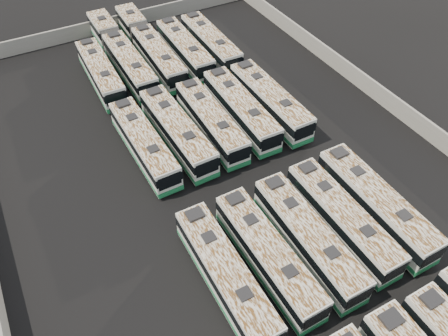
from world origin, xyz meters
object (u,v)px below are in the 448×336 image
bus_midfront_far_left (226,275)px  bus_back_far_right (211,43)px  bus_midfront_far_right (375,204)px  bus_midback_left (177,131)px  bus_back_center (149,45)px  bus_back_far_left (101,73)px  bus_midfront_left (268,255)px  bus_midback_far_right (270,101)px  bus_midback_right (241,109)px  bus_midfront_center (308,238)px  bus_back_left (121,52)px  bus_midfront_right (342,219)px  bus_back_right (185,49)px  bus_midback_far_left (144,144)px  bus_midback_center (211,121)px

bus_midfront_far_left → bus_back_far_right: (15.37, 32.03, 0.03)m
bus_midfront_far_right → bus_midback_left: bus_midback_left is taller
bus_midback_left → bus_back_center: size_ratio=0.66×
bus_back_far_left → bus_midfront_left: bearing=-81.9°
bus_midback_far_right → bus_back_far_left: bus_midback_far_right is taller
bus_midback_right → bus_midfront_center: bearing=-100.7°
bus_midback_right → bus_back_far_right: size_ratio=1.01×
bus_back_left → bus_back_center: (4.00, -0.06, -0.01)m
bus_midback_far_right → bus_back_far_right: bus_midback_far_right is taller
bus_midfront_far_left → bus_back_center: bearing=77.7°
bus_midfront_far_left → bus_midback_far_right: bearing=48.6°
bus_midback_left → bus_back_center: bearing=76.0°
bus_midfront_far_right → bus_back_far_right: bearing=90.3°
bus_midfront_far_right → bus_back_center: size_ratio=0.66×
bus_midback_left → bus_midback_far_right: bus_midback_far_right is taller
bus_midfront_right → bus_back_right: (0.00, 32.29, 0.03)m
bus_midback_far_right → bus_midback_far_left: bearing=179.1°
bus_midback_center → bus_back_center: 18.25m
bus_midback_left → bus_back_far_left: 15.21m
bus_back_far_left → bus_midfront_center: bearing=-75.3°
bus_back_left → bus_back_right: size_ratio=1.55×
bus_midback_far_right → bus_back_far_left: (-15.24, 14.98, -0.09)m
bus_midfront_far_right → bus_midback_left: 21.13m
bus_back_left → bus_back_far_right: bus_back_far_right is taller
bus_midfront_center → bus_back_far_right: 33.16m
bus_back_left → bus_midback_right: bearing=-66.7°
bus_midfront_right → bus_midback_far_right: 17.69m
bus_midback_right → bus_back_right: size_ratio=1.02×
bus_back_left → bus_midfront_right: bearing=-77.5°
bus_midfront_far_right → bus_midback_far_left: bearing=131.3°
bus_midback_far_right → bus_back_right: bearing=103.6°
bus_midfront_center → bus_back_right: (3.85, 32.52, 0.01)m
bus_midfront_far_right → bus_midback_center: (-7.56, 17.54, -0.07)m
bus_midback_left → bus_midback_right: size_ratio=1.00×
bus_midfront_far_left → bus_midfront_far_right: bus_midfront_far_right is taller
bus_midback_far_left → bus_midback_left: size_ratio=0.96×
bus_midfront_far_left → bus_back_right: 34.30m
bus_midfront_far_right → bus_midback_far_left: (-15.33, 17.67, -0.07)m
bus_midfront_right → bus_back_far_left: (-11.54, 32.28, -0.00)m
bus_midfront_left → bus_midfront_center: 3.88m
bus_midfront_center → bus_midback_far_left: size_ratio=1.01×
bus_midback_far_right → bus_back_center: bus_midback_far_right is taller
bus_back_far_right → bus_midfront_center: bearing=-102.4°
bus_midfront_center → bus_midback_right: 18.19m
bus_midfront_far_right → bus_midback_far_left: bus_midfront_far_right is taller
bus_midfront_far_right → bus_midback_far_right: size_ratio=1.00×
bus_midfront_center → bus_midfront_right: (3.84, 0.23, -0.02)m
bus_midback_far_right → bus_back_far_left: size_ratio=1.04×
bus_midfront_right → bus_midfront_far_right: size_ratio=0.96×
bus_midfront_far_right → bus_back_far_left: bus_midfront_far_right is taller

